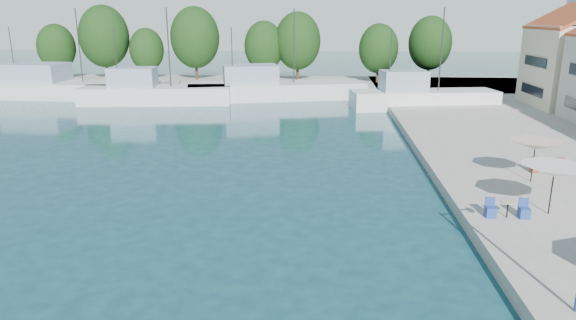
# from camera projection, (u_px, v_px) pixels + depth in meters

# --- Properties ---
(quay_far) EXTENTS (90.00, 16.00, 0.60)m
(quay_far) POSITION_uv_depth(u_px,v_px,m) (265.00, 85.00, 66.96)
(quay_far) COLOR #ADA79C
(quay_far) RESTS_ON ground
(hill_west) EXTENTS (180.00, 40.00, 16.00)m
(hill_west) POSITION_uv_depth(u_px,v_px,m) (228.00, 19.00, 155.73)
(hill_west) COLOR gray
(hill_west) RESTS_ON ground
(hill_east) EXTENTS (140.00, 40.00, 12.00)m
(hill_east) POSITION_uv_depth(u_px,v_px,m) (447.00, 25.00, 170.55)
(hill_east) COLOR gray
(hill_east) RESTS_ON ground
(trawler_01) EXTENTS (23.08, 6.67, 10.20)m
(trawler_01) POSITION_uv_depth(u_px,v_px,m) (59.00, 88.00, 58.35)
(trawler_01) COLOR silver
(trawler_01) RESTS_ON ground
(trawler_02) EXTENTS (15.99, 5.79, 10.20)m
(trawler_02) POSITION_uv_depth(u_px,v_px,m) (153.00, 93.00, 54.08)
(trawler_02) COLOR white
(trawler_02) RESTS_ON ground
(trawler_03) EXTENTS (20.15, 9.75, 10.20)m
(trawler_03) POSITION_uv_depth(u_px,v_px,m) (272.00, 89.00, 57.21)
(trawler_03) COLOR silver
(trawler_03) RESTS_ON ground
(trawler_04) EXTENTS (14.86, 6.05, 10.20)m
(trawler_04) POSITION_uv_depth(u_px,v_px,m) (420.00, 98.00, 51.15)
(trawler_04) COLOR white
(trawler_04) RESTS_ON ground
(tree_01) EXTENTS (5.00, 5.00, 7.40)m
(tree_01) POSITION_uv_depth(u_px,v_px,m) (56.00, 47.00, 69.49)
(tree_01) COLOR #3F2B19
(tree_01) RESTS_ON quay_far
(tree_02) EXTENTS (6.66, 6.66, 9.86)m
(tree_02) POSITION_uv_depth(u_px,v_px,m) (104.00, 36.00, 69.54)
(tree_02) COLOR #3F2B19
(tree_02) RESTS_ON quay_far
(tree_03) EXTENTS (4.64, 4.64, 6.86)m
(tree_03) POSITION_uv_depth(u_px,v_px,m) (147.00, 50.00, 69.86)
(tree_03) COLOR #3F2B19
(tree_03) RESTS_ON quay_far
(tree_04) EXTENTS (6.52, 6.52, 9.65)m
(tree_04) POSITION_uv_depth(u_px,v_px,m) (195.00, 38.00, 68.59)
(tree_04) COLOR #3F2B19
(tree_04) RESTS_ON quay_far
(tree_05) EXTENTS (5.28, 5.28, 7.81)m
(tree_05) POSITION_uv_depth(u_px,v_px,m) (264.00, 46.00, 68.10)
(tree_05) COLOR #3F2B19
(tree_05) RESTS_ON quay_far
(tree_06) EXTENTS (6.06, 6.06, 8.97)m
(tree_06) POSITION_uv_depth(u_px,v_px,m) (298.00, 41.00, 67.80)
(tree_06) COLOR #3F2B19
(tree_06) RESTS_ON quay_far
(tree_07) EXTENTS (5.06, 5.06, 7.50)m
(tree_07) POSITION_uv_depth(u_px,v_px,m) (379.00, 49.00, 65.93)
(tree_07) COLOR #3F2B19
(tree_07) RESTS_ON quay_far
(tree_08) EXTENTS (5.71, 5.71, 8.45)m
(tree_08) POSITION_uv_depth(u_px,v_px,m) (430.00, 43.00, 68.45)
(tree_08) COLOR #3F2B19
(tree_08) RESTS_ON quay_far
(umbrella_white) EXTENTS (2.83, 2.83, 2.19)m
(umbrella_white) POSITION_uv_depth(u_px,v_px,m) (554.00, 171.00, 21.91)
(umbrella_white) COLOR black
(umbrella_white) RESTS_ON quay_right
(umbrella_cream) EXTENTS (2.58, 2.58, 2.20)m
(umbrella_cream) POSITION_uv_depth(u_px,v_px,m) (535.00, 145.00, 26.27)
(umbrella_cream) COLOR black
(umbrella_cream) RESTS_ON quay_right
(cafe_table_02) EXTENTS (1.82, 0.70, 0.76)m
(cafe_table_02) POSITION_uv_depth(u_px,v_px,m) (507.00, 211.00, 21.89)
(cafe_table_02) COLOR black
(cafe_table_02) RESTS_ON quay_right
(cafe_table_03) EXTENTS (1.82, 0.70, 0.76)m
(cafe_table_03) POSITION_uv_depth(u_px,v_px,m) (548.00, 168.00, 28.22)
(cafe_table_03) COLOR black
(cafe_table_03) RESTS_ON quay_right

